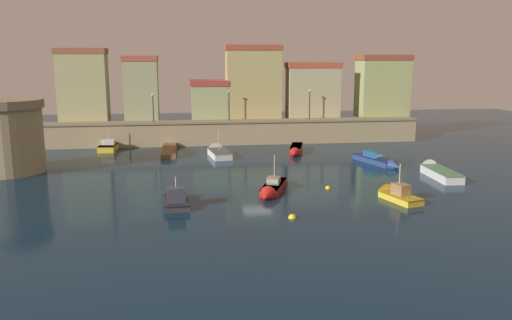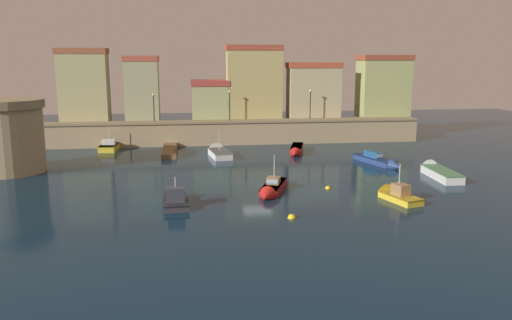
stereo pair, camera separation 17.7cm
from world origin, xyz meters
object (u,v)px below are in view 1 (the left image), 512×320
Objects in this scene: moored_boat_5 at (379,161)px; fortress_tower at (7,136)px; moored_boat_1 at (218,152)px; quay_lamp_1 at (229,101)px; moored_boat_7 at (110,146)px; moored_boat_0 at (394,194)px; moored_boat_2 at (271,189)px; moored_boat_3 at (296,150)px; mooring_buoy_1 at (292,218)px; quay_lamp_0 at (153,103)px; moored_boat_4 at (436,171)px; mooring_buoy_0 at (328,188)px; moored_boat_6 at (176,198)px; quay_lamp_2 at (310,100)px.

fortress_tower is at bearing -109.54° from moored_boat_5.
moored_boat_1 is at bearing 16.32° from fortress_tower.
quay_lamp_1 reaches higher than moored_boat_7.
moored_boat_2 reaches higher than moored_boat_0.
moored_boat_2 is 18.26m from moored_boat_3.
mooring_buoy_1 is at bearing -54.50° from moored_boat_5.
moored_boat_0 is at bearing -54.71° from quay_lamp_0.
moored_boat_3 is 0.92× the size of moored_boat_4.
moored_boat_4 reaches higher than mooring_buoy_0.
fortress_tower is 20.91m from moored_boat_6.
moored_boat_1 is at bearing -110.82° from moored_boat_7.
fortress_tower is 2.04× the size of quay_lamp_0.
quay_lamp_2 is (32.67, 13.79, 1.97)m from fortress_tower.
moored_boat_7 is at bearing -131.83° from moored_boat_5.
quay_lamp_1 is 0.59× the size of moored_boat_3.
moored_boat_2 is (3.24, -17.15, -0.05)m from moored_boat_1.
quay_lamp_1 is 0.64× the size of moored_boat_1.
fortress_tower is at bearing 46.86° from moored_boat_6.
moored_boat_5 is 20.86m from mooring_buoy_1.
moored_boat_7 is (-24.90, -2.11, -5.06)m from quay_lamp_2.
moored_boat_2 is at bearing -177.26° from moored_boat_1.
quay_lamp_0 is 9.39m from quay_lamp_1.
moored_boat_2 is 1.01× the size of moored_boat_3.
moored_boat_6 is (-16.83, 1.04, 0.00)m from moored_boat_0.
mooring_buoy_0 is at bearing -132.94° from moored_boat_7.
fortress_tower is 1.89× the size of quay_lamp_1.
fortress_tower is 1.20× the size of moored_boat_1.
fortress_tower is at bearing -95.29° from moored_boat_2.
moored_boat_7 is 30.24m from mooring_buoy_0.
quay_lamp_0 is (12.94, 13.79, 1.77)m from fortress_tower.
moored_boat_7 is at bearing -157.76° from quay_lamp_0.
fortress_tower is 1.51× the size of moored_boat_6.
moored_boat_1 is (-1.99, -7.83, -5.09)m from quay_lamp_1.
moored_boat_2 is at bearing -25.40° from fortress_tower.
fortress_tower is 12.52× the size of mooring_buoy_1.
moored_boat_0 is 0.75× the size of moored_boat_3.
moored_boat_3 is (16.37, -7.64, -4.90)m from quay_lamp_0.
quay_lamp_2 reaches higher than moored_boat_6.
quay_lamp_1 reaches higher than quay_lamp_0.
moored_boat_4 is at bearing -78.95° from moored_boat_6.
moored_boat_5 is (7.15, -7.45, -0.01)m from moored_boat_3.
moored_boat_0 is 0.74× the size of moored_boat_2.
moored_boat_5 is 1.51× the size of moored_boat_6.
moored_boat_1 is 19.63m from moored_boat_6.
quay_lamp_2 is 28.47m from moored_boat_0.
moored_boat_2 is at bearing 107.11° from moored_boat_4.
moored_boat_2 is 16.24m from moored_boat_5.
moored_boat_4 reaches higher than moored_boat_3.
moored_boat_7 is at bearing 118.57° from mooring_buoy_1.
moored_boat_2 is (-9.19, 3.02, -0.04)m from moored_boat_0.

